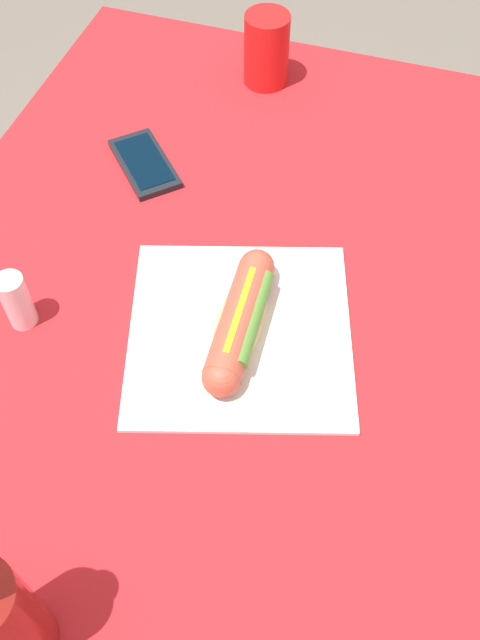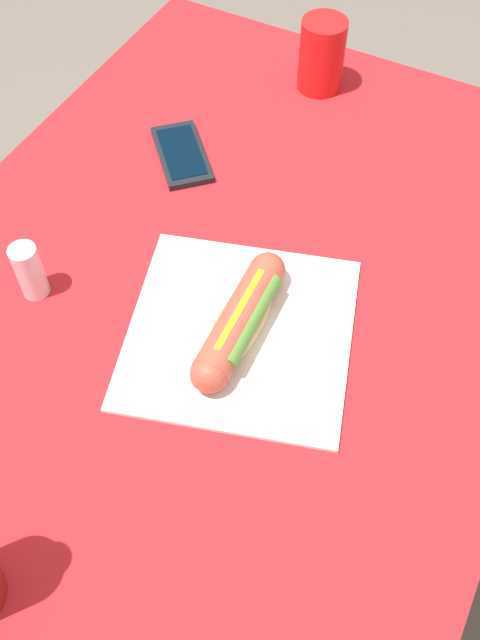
{
  "view_description": "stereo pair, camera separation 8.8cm",
  "coord_description": "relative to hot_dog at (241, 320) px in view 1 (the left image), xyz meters",
  "views": [
    {
      "loc": [
        0.51,
        0.21,
        1.5
      ],
      "look_at": [
        0.03,
        0.06,
        0.79
      ],
      "focal_mm": 39.68,
      "sensor_mm": 36.0,
      "label": 1
    },
    {
      "loc": [
        0.48,
        0.29,
        1.5
      ],
      "look_at": [
        0.03,
        0.06,
        0.79
      ],
      "focal_mm": 39.68,
      "sensor_mm": 36.0,
      "label": 2
    }
  ],
  "objects": [
    {
      "name": "ground_plane",
      "position": [
        -0.03,
        -0.06,
        -0.79
      ],
      "size": [
        6.0,
        6.0,
        0.0
      ],
      "primitive_type": "plane",
      "color": "#6B6056",
      "rests_on": "ground"
    },
    {
      "name": "dining_table",
      "position": [
        -0.03,
        -0.06,
        -0.17
      ],
      "size": [
        1.2,
        0.83,
        0.76
      ],
      "color": "brown",
      "rests_on": "ground"
    },
    {
      "name": "paper_wrapper",
      "position": [
        0.0,
        -0.0,
        -0.03
      ],
      "size": [
        0.35,
        0.35,
        0.01
      ],
      "primitive_type": "cube",
      "rotation": [
        0.0,
        0.0,
        0.29
      ],
      "color": "white",
      "rests_on": "dining_table"
    },
    {
      "name": "hot_dog",
      "position": [
        0.0,
        0.0,
        0.0
      ],
      "size": [
        0.22,
        0.07,
        0.05
      ],
      "color": "#DBB26B",
      "rests_on": "paper_wrapper"
    },
    {
      "name": "cell_phone",
      "position": [
        -0.25,
        -0.23,
        -0.02
      ],
      "size": [
        0.15,
        0.15,
        0.01
      ],
      "color": "black",
      "rests_on": "dining_table"
    },
    {
      "name": "drinking_cup",
      "position": [
        -0.51,
        -0.12,
        0.03
      ],
      "size": [
        0.07,
        0.07,
        0.12
      ],
      "primitive_type": "cylinder",
      "color": "red",
      "rests_on": "dining_table"
    },
    {
      "name": "salt_shaker",
      "position": [
        0.06,
        -0.27,
        0.01
      ],
      "size": [
        0.04,
        0.04,
        0.08
      ],
      "primitive_type": "cylinder",
      "color": "silver",
      "rests_on": "dining_table"
    }
  ]
}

